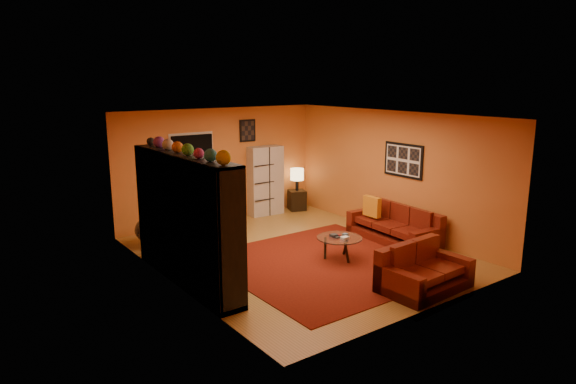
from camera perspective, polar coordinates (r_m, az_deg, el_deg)
floor at (r=9.78m, az=1.18°, el=-6.88°), size 6.00×6.00×0.00m
ceiling at (r=9.25m, az=1.25°, el=8.50°), size 6.00×6.00×0.00m
wall_back at (r=11.91m, az=-7.58°, el=2.99°), size 6.00×0.00×6.00m
wall_front at (r=7.34m, az=15.59°, el=-3.33°), size 6.00×0.00×6.00m
wall_left at (r=8.19m, az=-12.83°, el=-1.55°), size 0.00×6.00×6.00m
wall_right at (r=11.10m, az=11.54°, el=2.15°), size 0.00×6.00×6.00m
rug at (r=9.33m, az=4.31°, el=-7.86°), size 3.60×3.60×0.01m
doorway at (r=11.61m, az=-10.48°, el=1.24°), size 0.95×0.10×2.04m
wall_art_right at (r=10.84m, az=12.71°, el=3.46°), size 0.03×1.00×0.70m
wall_art_back at (r=12.17m, az=-4.52°, el=6.82°), size 0.42×0.03×0.52m
entertainment_unit at (r=8.34m, az=-11.33°, el=-3.00°), size 0.45×3.00×2.10m
tv at (r=8.32m, az=-10.83°, el=-3.29°), size 1.02×0.13×0.58m
sofa at (r=10.74m, az=11.92°, el=-3.77°), size 0.96×2.06×0.85m
loveseat at (r=8.43m, az=14.52°, el=-8.48°), size 1.48×0.93×0.85m
throw_pillow at (r=10.86m, az=9.32°, el=-1.60°), size 0.12×0.42×0.42m
coffee_table at (r=9.43m, az=5.74°, el=-5.31°), size 0.83×0.83×0.41m
storage_cabinet at (r=12.39m, az=-2.53°, el=1.27°), size 0.86×0.43×1.67m
bowl_chair at (r=10.54m, az=-14.72°, el=-4.06°), size 0.73×0.73×0.59m
side_table at (r=12.93m, az=1.00°, el=-0.90°), size 0.51×0.51×0.50m
table_lamp at (r=12.79m, az=1.01°, el=1.92°), size 0.33×0.33×0.56m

